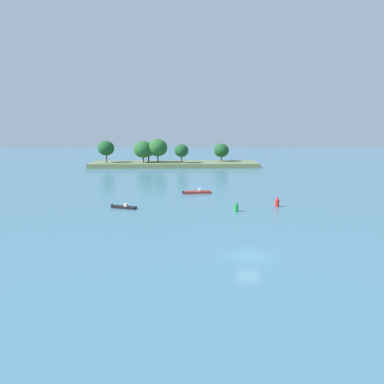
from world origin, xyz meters
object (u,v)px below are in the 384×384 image
(fishing_skiff, at_px, (197,192))
(channel_buoy_red, at_px, (277,202))
(small_motorboat, at_px, (124,207))
(channel_buoy_green, at_px, (236,207))

(fishing_skiff, xyz_separation_m, channel_buoy_red, (13.41, -13.28, 0.56))
(small_motorboat, bearing_deg, fishing_skiff, 46.37)
(fishing_skiff, height_order, channel_buoy_red, channel_buoy_red)
(fishing_skiff, bearing_deg, channel_buoy_red, -44.71)
(fishing_skiff, distance_m, channel_buoy_red, 18.88)
(fishing_skiff, height_order, channel_buoy_green, channel_buoy_green)
(channel_buoy_red, relative_size, channel_buoy_green, 1.00)
(fishing_skiff, relative_size, channel_buoy_green, 3.13)
(channel_buoy_red, bearing_deg, fishing_skiff, 135.29)
(small_motorboat, distance_m, channel_buoy_red, 26.58)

